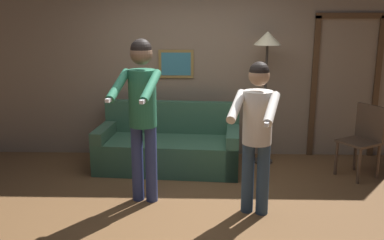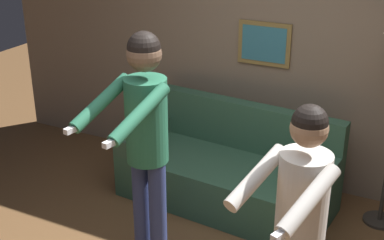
{
  "view_description": "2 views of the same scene",
  "coord_description": "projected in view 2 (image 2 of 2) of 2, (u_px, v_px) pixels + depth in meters",
  "views": [
    {
      "loc": [
        0.11,
        -4.26,
        2.05
      ],
      "look_at": [
        0.0,
        -0.03,
        1.01
      ],
      "focal_mm": 40.0,
      "sensor_mm": 36.0,
      "label": 1
    },
    {
      "loc": [
        1.28,
        -2.68,
        2.64
      ],
      "look_at": [
        -0.18,
        0.24,
        1.25
      ],
      "focal_mm": 50.0,
      "sensor_mm": 36.0,
      "label": 2
    }
  ],
  "objects": [
    {
      "name": "back_wall_assembly",
      "position": [
        297.0,
        53.0,
        4.85
      ],
      "size": [
        6.4,
        0.1,
        2.6
      ],
      "color": "#85705B",
      "rests_on": "ground_plane"
    },
    {
      "name": "couch",
      "position": [
        228.0,
        174.0,
        4.88
      ],
      "size": [
        1.96,
        1.0,
        0.87
      ],
      "color": "#355D44",
      "rests_on": "ground_plane"
    },
    {
      "name": "person_standing_left",
      "position": [
        145.0,
        130.0,
        3.73
      ],
      "size": [
        0.51,
        0.75,
        1.81
      ],
      "color": "navy",
      "rests_on": "ground_plane"
    },
    {
      "name": "person_standing_right",
      "position": [
        300.0,
        210.0,
        3.07
      ],
      "size": [
        0.55,
        0.7,
        1.61
      ],
      "color": "#2F4560",
      "rests_on": "ground_plane"
    }
  ]
}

